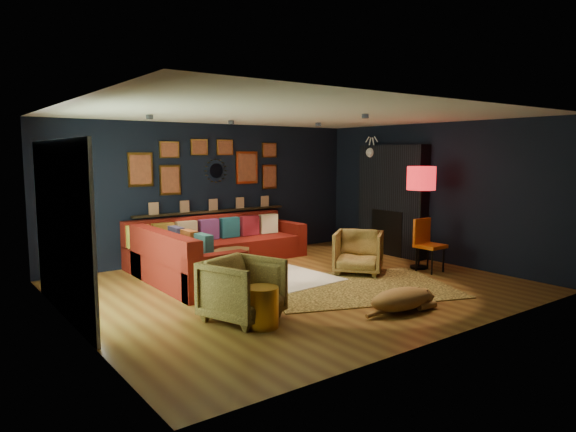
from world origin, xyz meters
TOP-DOWN VIEW (x-y plane):
  - floor at (0.00, 0.00)m, footprint 6.50×6.50m
  - room_walls at (0.00, 0.00)m, footprint 6.50×6.50m
  - sectional at (-0.61, 1.81)m, footprint 3.41×2.69m
  - ledge at (0.00, 2.68)m, footprint 3.20×0.12m
  - gallery_wall at (-0.01, 2.72)m, footprint 3.15×0.04m
  - sunburst_mirror at (0.10, 2.72)m, footprint 0.47×0.16m
  - fireplace at (3.09, 0.90)m, footprint 0.31×1.60m
  - deer_head at (3.14, 1.40)m, footprint 0.50×0.28m
  - sliding_door at (-3.22, 0.60)m, footprint 0.06×2.80m
  - ceiling_spots at (-0.00, 0.80)m, footprint 3.30×2.50m
  - shag_rug at (-0.22, 0.46)m, footprint 2.18×1.66m
  - leopard_rug at (0.68, -0.61)m, footprint 3.32×2.86m
  - coffee_table at (-0.36, 1.37)m, footprint 0.87×0.73m
  - pouf at (-1.30, 1.50)m, footprint 0.48×0.48m
  - armchair_left at (-1.51, -0.87)m, footprint 1.02×0.99m
  - armchair_right at (1.36, 0.06)m, footprint 1.06×1.06m
  - gold_stool at (-1.47, -1.24)m, footprint 0.39×0.39m
  - orange_chair at (2.44, -0.50)m, footprint 0.44×0.44m
  - floor_lamp at (2.50, -0.29)m, footprint 0.50×0.50m
  - dog at (0.31, -1.80)m, footprint 1.33×0.74m

SIDE VIEW (x-z plane):
  - floor at x=0.00m, z-range 0.00..0.00m
  - leopard_rug at x=0.68m, z-range 0.00..0.02m
  - shag_rug at x=-0.22m, z-range 0.00..0.03m
  - pouf at x=-1.30m, z-range 0.03..0.35m
  - dog at x=0.31m, z-range 0.02..0.42m
  - gold_stool at x=-1.47m, z-range 0.00..0.48m
  - sectional at x=-0.61m, z-range -0.11..0.75m
  - coffee_table at x=-0.36m, z-range 0.14..0.52m
  - armchair_right at x=1.36m, z-range 0.00..0.80m
  - armchair_left at x=-1.51m, z-range 0.00..0.84m
  - orange_chair at x=2.44m, z-range 0.08..0.99m
  - ledge at x=0.00m, z-range 0.90..0.94m
  - fireplace at x=3.09m, z-range -0.08..2.12m
  - sliding_door at x=-3.22m, z-range 0.00..2.20m
  - floor_lamp at x=2.50m, z-range 0.63..2.44m
  - room_walls at x=0.00m, z-range -1.66..4.84m
  - sunburst_mirror at x=0.10m, z-range 1.46..1.93m
  - gallery_wall at x=-0.01m, z-range 1.30..2.32m
  - deer_head at x=3.14m, z-range 1.83..2.28m
  - ceiling_spots at x=0.00m, z-range 2.53..2.59m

